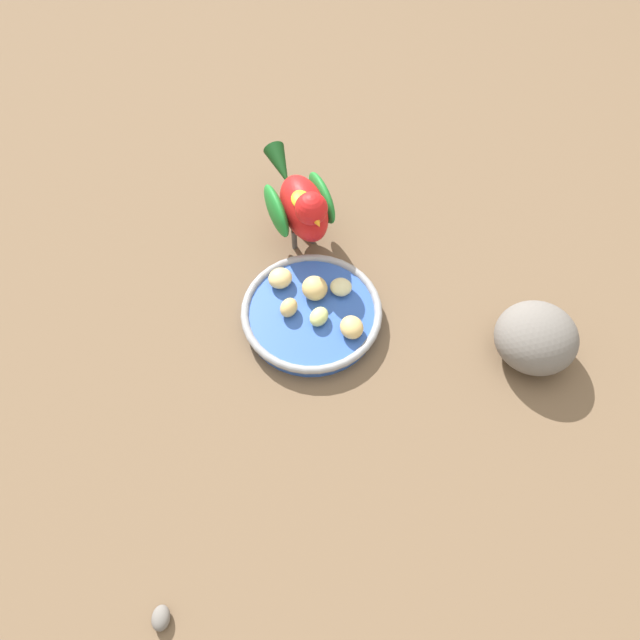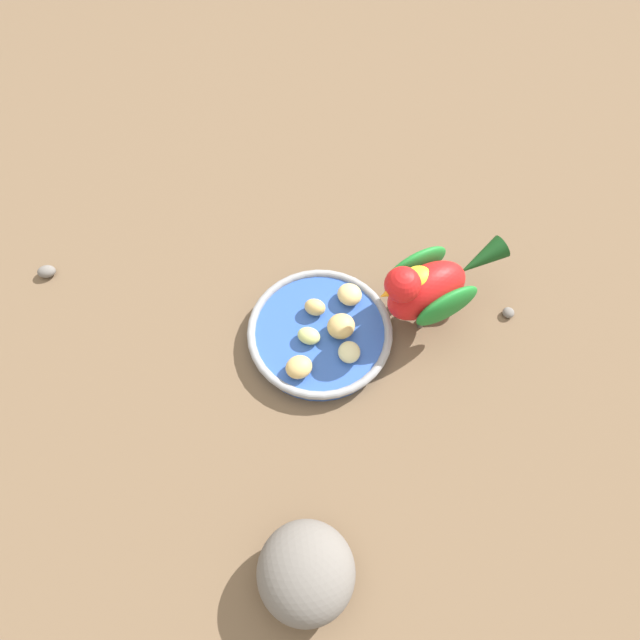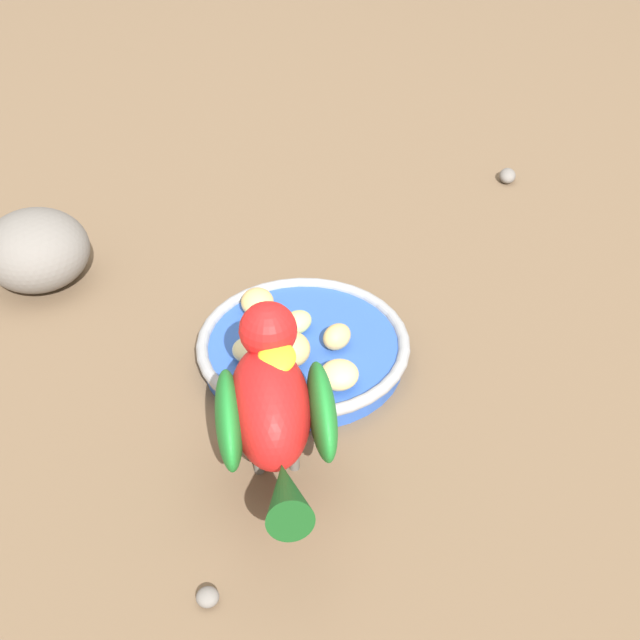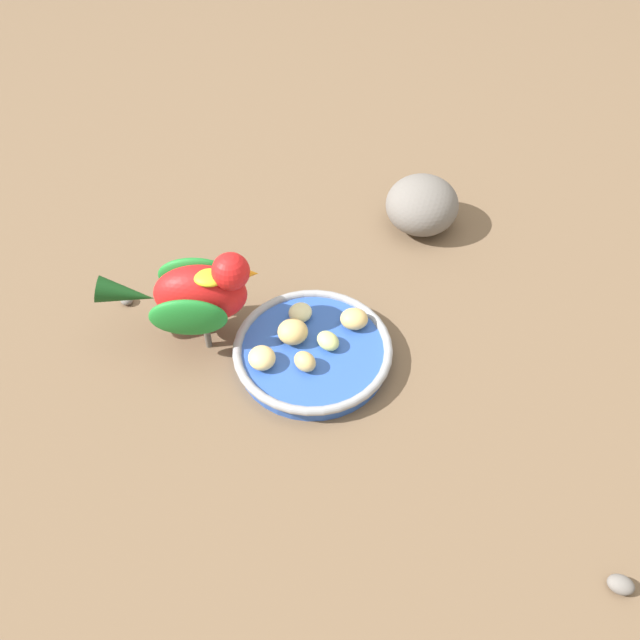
{
  "view_description": "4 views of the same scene",
  "coord_description": "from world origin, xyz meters",
  "px_view_note": "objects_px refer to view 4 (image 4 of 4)",
  "views": [
    {
      "loc": [
        -0.42,
        -0.07,
        0.71
      ],
      "look_at": [
        0.0,
        -0.04,
        0.04
      ],
      "focal_mm": 32.94,
      "sensor_mm": 36.0,
      "label": 1
    },
    {
      "loc": [
        0.01,
        -0.38,
        0.7
      ],
      "look_at": [
        0.03,
        -0.03,
        0.06
      ],
      "focal_mm": 31.79,
      "sensor_mm": 36.0,
      "label": 2
    },
    {
      "loc": [
        0.62,
        0.19,
        0.55
      ],
      "look_at": [
        0.04,
        -0.0,
        0.06
      ],
      "focal_mm": 50.03,
      "sensor_mm": 36.0,
      "label": 3
    },
    {
      "loc": [
        -0.21,
        0.45,
        0.67
      ],
      "look_at": [
        0.03,
        -0.03,
        0.06
      ],
      "focal_mm": 38.21,
      "sensor_mm": 36.0,
      "label": 4
    }
  ],
  "objects_px": {
    "apple_piece_3": "(328,341)",
    "pebble_0": "(621,585)",
    "apple_piece_2": "(354,319)",
    "rock_large": "(422,205)",
    "pebble_1": "(126,301)",
    "apple_piece_0": "(305,361)",
    "feeding_bowl": "(313,352)",
    "apple_piece_1": "(293,332)",
    "apple_piece_5": "(300,313)",
    "apple_piece_4": "(262,358)",
    "parrot": "(195,293)"
  },
  "relations": [
    {
      "from": "apple_piece_0",
      "to": "apple_piece_2",
      "type": "xyz_separation_m",
      "value": [
        -0.02,
        -0.09,
        0.0
      ]
    },
    {
      "from": "apple_piece_0",
      "to": "pebble_1",
      "type": "bearing_deg",
      "value": -1.17
    },
    {
      "from": "apple_piece_1",
      "to": "apple_piece_3",
      "type": "relative_size",
      "value": 1.22
    },
    {
      "from": "pebble_1",
      "to": "apple_piece_2",
      "type": "bearing_deg",
      "value": -164.48
    },
    {
      "from": "apple_piece_2",
      "to": "apple_piece_5",
      "type": "relative_size",
      "value": 1.13
    },
    {
      "from": "parrot",
      "to": "apple_piece_1",
      "type": "bearing_deg",
      "value": -11.04
    },
    {
      "from": "apple_piece_1",
      "to": "apple_piece_2",
      "type": "xyz_separation_m",
      "value": [
        -0.06,
        -0.06,
        -0.0
      ]
    },
    {
      "from": "apple_piece_2",
      "to": "pebble_1",
      "type": "bearing_deg",
      "value": 15.52
    },
    {
      "from": "feeding_bowl",
      "to": "apple_piece_2",
      "type": "bearing_deg",
      "value": -117.06
    },
    {
      "from": "apple_piece_5",
      "to": "feeding_bowl",
      "type": "bearing_deg",
      "value": 133.63
    },
    {
      "from": "apple_piece_2",
      "to": "rock_large",
      "type": "height_order",
      "value": "rock_large"
    },
    {
      "from": "apple_piece_2",
      "to": "parrot",
      "type": "height_order",
      "value": "parrot"
    },
    {
      "from": "pebble_0",
      "to": "rock_large",
      "type": "bearing_deg",
      "value": -49.33
    },
    {
      "from": "rock_large",
      "to": "pebble_0",
      "type": "distance_m",
      "value": 0.56
    },
    {
      "from": "apple_piece_0",
      "to": "pebble_1",
      "type": "relative_size",
      "value": 1.79
    },
    {
      "from": "apple_piece_5",
      "to": "parrot",
      "type": "height_order",
      "value": "parrot"
    },
    {
      "from": "apple_piece_5",
      "to": "pebble_0",
      "type": "xyz_separation_m",
      "value": [
        -0.43,
        0.16,
        -0.02
      ]
    },
    {
      "from": "apple_piece_3",
      "to": "pebble_1",
      "type": "height_order",
      "value": "apple_piece_3"
    },
    {
      "from": "apple_piece_0",
      "to": "pebble_1",
      "type": "distance_m",
      "value": 0.27
    },
    {
      "from": "apple_piece_3",
      "to": "pebble_0",
      "type": "distance_m",
      "value": 0.4
    },
    {
      "from": "apple_piece_2",
      "to": "rock_large",
      "type": "distance_m",
      "value": 0.24
    },
    {
      "from": "apple_piece_2",
      "to": "pebble_0",
      "type": "relative_size",
      "value": 1.36
    },
    {
      "from": "apple_piece_3",
      "to": "rock_large",
      "type": "bearing_deg",
      "value": -92.81
    },
    {
      "from": "apple_piece_2",
      "to": "pebble_1",
      "type": "distance_m",
      "value": 0.31
    },
    {
      "from": "apple_piece_5",
      "to": "parrot",
      "type": "relative_size",
      "value": 0.16
    },
    {
      "from": "parrot",
      "to": "rock_large",
      "type": "height_order",
      "value": "parrot"
    },
    {
      "from": "feeding_bowl",
      "to": "apple_piece_5",
      "type": "bearing_deg",
      "value": -46.37
    },
    {
      "from": "apple_piece_5",
      "to": "pebble_1",
      "type": "relative_size",
      "value": 1.89
    },
    {
      "from": "apple_piece_0",
      "to": "apple_piece_3",
      "type": "relative_size",
      "value": 0.95
    },
    {
      "from": "apple_piece_1",
      "to": "rock_large",
      "type": "height_order",
      "value": "rock_large"
    },
    {
      "from": "apple_piece_0",
      "to": "apple_piece_4",
      "type": "bearing_deg",
      "value": 20.02
    },
    {
      "from": "feeding_bowl",
      "to": "apple_piece_5",
      "type": "height_order",
      "value": "apple_piece_5"
    },
    {
      "from": "apple_piece_3",
      "to": "apple_piece_4",
      "type": "relative_size",
      "value": 0.89
    },
    {
      "from": "pebble_0",
      "to": "pebble_1",
      "type": "relative_size",
      "value": 1.58
    },
    {
      "from": "apple_piece_4",
      "to": "pebble_0",
      "type": "relative_size",
      "value": 1.34
    },
    {
      "from": "apple_piece_2",
      "to": "apple_piece_3",
      "type": "distance_m",
      "value": 0.05
    },
    {
      "from": "pebble_1",
      "to": "apple_piece_3",
      "type": "bearing_deg",
      "value": -172.56
    },
    {
      "from": "apple_piece_0",
      "to": "parrot",
      "type": "xyz_separation_m",
      "value": [
        0.15,
        -0.0,
        0.05
      ]
    },
    {
      "from": "pebble_1",
      "to": "rock_large",
      "type": "bearing_deg",
      "value": -132.39
    },
    {
      "from": "pebble_0",
      "to": "apple_piece_4",
      "type": "bearing_deg",
      "value": -9.89
    },
    {
      "from": "feeding_bowl",
      "to": "apple_piece_4",
      "type": "relative_size",
      "value": 5.69
    },
    {
      "from": "apple_piece_4",
      "to": "parrot",
      "type": "bearing_deg",
      "value": -11.13
    },
    {
      "from": "apple_piece_5",
      "to": "rock_large",
      "type": "distance_m",
      "value": 0.27
    },
    {
      "from": "feeding_bowl",
      "to": "apple_piece_3",
      "type": "bearing_deg",
      "value": -142.64
    },
    {
      "from": "apple_piece_2",
      "to": "parrot",
      "type": "xyz_separation_m",
      "value": [
        0.17,
        0.09,
        0.05
      ]
    },
    {
      "from": "apple_piece_1",
      "to": "apple_piece_5",
      "type": "relative_size",
      "value": 1.22
    },
    {
      "from": "rock_large",
      "to": "pebble_1",
      "type": "bearing_deg",
      "value": 47.61
    },
    {
      "from": "feeding_bowl",
      "to": "apple_piece_1",
      "type": "distance_m",
      "value": 0.04
    },
    {
      "from": "apple_piece_1",
      "to": "pebble_0",
      "type": "height_order",
      "value": "apple_piece_1"
    },
    {
      "from": "apple_piece_3",
      "to": "pebble_0",
      "type": "bearing_deg",
      "value": 160.2
    }
  ]
}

